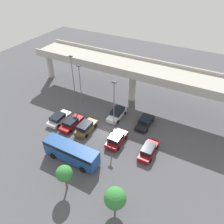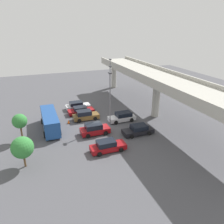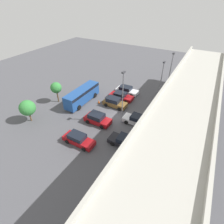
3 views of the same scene
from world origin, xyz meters
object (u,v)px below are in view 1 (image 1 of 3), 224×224
Objects in this scene: parked_car_6 at (148,150)px; shuttle_bus at (71,152)px; parked_car_4 at (116,139)px; lamp_post_near_aisle at (114,102)px; parked_car_1 at (71,123)px; tree_front_left at (64,174)px; lamp_post_by_overpass at (73,75)px; tree_front_centre at (115,198)px; parked_car_0 at (59,118)px; lamp_post_mid_lot at (80,82)px; parked_car_2 at (86,127)px; parked_car_5 at (145,122)px; parked_car_3 at (117,114)px; traffic_cone at (78,142)px.

shuttle_bus is (-9.44, -6.41, 0.92)m from parked_car_6.
parked_car_4 is 0.50× the size of lamp_post_near_aisle.
parked_car_6 reaches higher than parked_car_1.
tree_front_left reaches higher than shuttle_bus.
tree_front_centre is at bearing -43.47° from lamp_post_by_overpass.
parked_car_6 is at bearing -88.67° from parked_car_1.
parked_car_1 is at bearing 144.21° from tree_front_centre.
shuttle_bus is at bearing 124.20° from parked_car_6.
lamp_post_near_aisle is (6.55, 3.48, 4.49)m from parked_car_1.
parked_car_6 reaches higher than parked_car_0.
lamp_post_near_aisle reaches higher than shuttle_bus.
tree_front_left is (7.00, -10.33, 2.38)m from parked_car_1.
tree_front_left is (9.50, -17.17, -1.73)m from lamp_post_mid_lot.
parked_car_2 is 11.43m from tree_front_left.
lamp_post_mid_lot is (-7.17, 12.92, 3.12)m from shuttle_bus.
lamp_post_near_aisle is at bearing -46.90° from parked_car_2.
parked_car_6 is (2.92, -6.04, 0.03)m from parked_car_5.
shuttle_bus is at bearing -55.51° from lamp_post_by_overpass.
lamp_post_by_overpass reaches higher than parked_car_3.
parked_car_6 is (5.31, 0.23, -0.09)m from parked_car_4.
parked_car_5 is (5.38, 0.35, -0.07)m from parked_car_3.
parked_car_0 is 9.24m from lamp_post_by_overpass.
lamp_post_by_overpass reaches higher than tree_front_centre.
lamp_post_by_overpass reaches higher than parked_car_5.
parked_car_6 is 18.30m from lamp_post_mid_lot.
parked_car_3 is 0.58× the size of lamp_post_mid_lot.
parked_car_0 is 11.52m from parked_car_4.
traffic_cone is at bearing 120.91° from parked_car_4.
parked_car_1 is 14.12m from parked_car_6.
parked_car_1 is at bearing 91.33° from parked_car_6.
shuttle_bus is (4.68, -6.09, 0.99)m from parked_car_1.
lamp_post_near_aisle is (9.26, 3.53, 4.44)m from parked_car_0.
parked_car_5 is at bearing -1.94° from lamp_post_mid_lot.
tree_front_centre is 12.66m from traffic_cone.
parked_car_2 reaches higher than parked_car_6.
tree_front_centre is (8.08, -16.04, 1.83)m from parked_car_3.
parked_car_1 is 17.24m from tree_front_centre.
parked_car_2 is at bearing -52.81° from parked_car_5.
lamp_post_mid_lot reaches higher than parked_car_3.
traffic_cone is at bearing -115.31° from parked_car_0.
lamp_post_near_aisle is at bearing 33.77° from parked_car_4.
traffic_cone is (-10.53, -3.36, -0.40)m from parked_car_6.
parked_car_3 is at bearing 105.96° from lamp_post_near_aisle.
shuttle_bus is 2.06× the size of tree_front_left.
parked_car_6 is at bearing -88.72° from parked_car_0.
lamp_post_near_aisle is at bearing -101.07° from shuttle_bus.
tree_front_centre is (5.09, -10.12, 1.77)m from parked_car_4.
traffic_cone is at bearing -58.35° from lamp_post_mid_lot.
lamp_post_mid_lot reaches higher than parked_car_2.
parked_car_6 is 11.45m from shuttle_bus.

